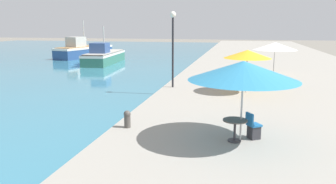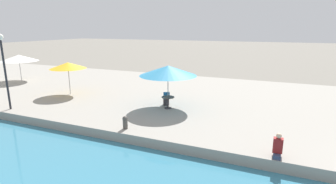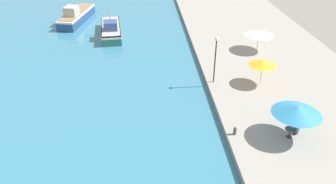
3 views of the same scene
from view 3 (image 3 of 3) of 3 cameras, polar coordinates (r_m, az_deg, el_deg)
The scene contains 10 objects.
quay_promenade at distance 48.54m, azimuth 12.76°, elevation 11.03°, with size 16.00×90.00×0.53m.
fishing_boat_near at distance 45.17m, azimuth -9.90°, elevation 10.68°, with size 3.27×8.74×4.13m.
fishing_boat_mid at distance 51.73m, azimuth -15.67°, elevation 12.69°, with size 4.36×9.88×4.81m.
cafe_umbrella_pink at distance 25.02m, azimuth 21.56°, elevation -2.94°, with size 3.55×3.55×2.66m.
cafe_umbrella_white at distance 31.75m, azimuth 16.22°, elevation 4.87°, with size 2.64×2.64×2.41m.
cafe_umbrella_striped at distance 39.42m, azimuth 15.59°, elevation 9.91°, with size 3.38×3.38×2.45m.
cafe_table at distance 25.87m, azimuth 20.50°, elevation -6.43°, with size 0.80×0.80×0.74m.
cafe_chair_left at distance 26.51m, azimuth 21.31°, elevation -6.19°, with size 0.58×0.57×0.91m.
mooring_bollard at distance 25.14m, azimuth 11.58°, elevation -6.59°, with size 0.26×0.26×0.65m.
lamppost at distance 30.76m, azimuth 8.30°, elevation 6.85°, with size 0.36×0.36×4.56m.
Camera 3 is at (-5.89, -6.86, 15.72)m, focal length 35.00 mm.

